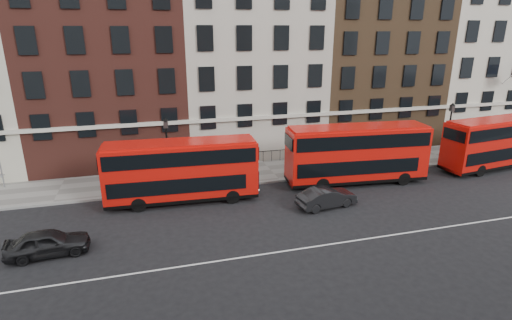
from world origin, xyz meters
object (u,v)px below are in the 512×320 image
object	(u,v)px
bus_b	(181,170)
bus_c	(356,153)
car_front	(327,197)
bus_d	(497,142)
car_rear	(48,243)

from	to	relation	value
bus_b	bus_c	xyz separation A→B (m)	(13.38, 0.00, 0.12)
bus_b	car_front	distance (m)	10.13
car_front	bus_d	bearing A→B (deg)	-86.76
bus_b	car_rear	xyz separation A→B (m)	(-7.60, -5.16, -1.62)
bus_c	car_front	distance (m)	5.66
bus_b	bus_c	world-z (taller)	bus_c
bus_d	car_front	xyz separation A→B (m)	(-17.46, -3.54, -1.67)
bus_c	bus_d	size ratio (longest dim) A/B	1.04
bus_c	bus_d	distance (m)	13.42
bus_c	car_front	size ratio (longest dim) A/B	2.66
car_front	car_rear	bearing A→B (deg)	87.25
bus_d	car_front	world-z (taller)	bus_d
bus_c	car_front	bearing A→B (deg)	-133.68
car_rear	car_front	distance (m)	17.02
bus_c	bus_d	bearing A→B (deg)	5.03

